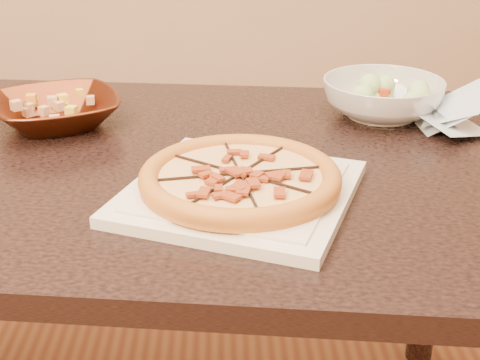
{
  "coord_description": "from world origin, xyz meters",
  "views": [
    {
      "loc": [
        0.17,
        -1.21,
        1.2
      ],
      "look_at": [
        0.2,
        -0.29,
        0.78
      ],
      "focal_mm": 50.0,
      "sensor_mm": 36.0,
      "label": 1
    }
  ],
  "objects_px": {
    "plate": "(240,192)",
    "bronze_bowl": "(57,111)",
    "salad_bowl": "(382,98)",
    "pizza": "(240,178)",
    "dining_table": "(183,209)"
  },
  "relations": [
    {
      "from": "bronze_bowl",
      "to": "salad_bowl",
      "type": "height_order",
      "value": "salad_bowl"
    },
    {
      "from": "salad_bowl",
      "to": "bronze_bowl",
      "type": "bearing_deg",
      "value": -176.15
    },
    {
      "from": "salad_bowl",
      "to": "dining_table",
      "type": "bearing_deg",
      "value": -152.69
    },
    {
      "from": "bronze_bowl",
      "to": "salad_bowl",
      "type": "distance_m",
      "value": 0.65
    },
    {
      "from": "bronze_bowl",
      "to": "salad_bowl",
      "type": "relative_size",
      "value": 0.99
    },
    {
      "from": "pizza",
      "to": "plate",
      "type": "bearing_deg",
      "value": -149.53
    },
    {
      "from": "dining_table",
      "to": "bronze_bowl",
      "type": "height_order",
      "value": "bronze_bowl"
    },
    {
      "from": "dining_table",
      "to": "plate",
      "type": "distance_m",
      "value": 0.23
    },
    {
      "from": "pizza",
      "to": "bronze_bowl",
      "type": "bearing_deg",
      "value": 136.8
    },
    {
      "from": "plate",
      "to": "salad_bowl",
      "type": "height_order",
      "value": "salad_bowl"
    },
    {
      "from": "plate",
      "to": "bronze_bowl",
      "type": "height_order",
      "value": "bronze_bowl"
    },
    {
      "from": "plate",
      "to": "bronze_bowl",
      "type": "xyz_separation_m",
      "value": [
        -0.35,
        0.33,
        0.02
      ]
    },
    {
      "from": "plate",
      "to": "pizza",
      "type": "height_order",
      "value": "pizza"
    },
    {
      "from": "pizza",
      "to": "dining_table",
      "type": "bearing_deg",
      "value": 120.76
    },
    {
      "from": "plate",
      "to": "bronze_bowl",
      "type": "distance_m",
      "value": 0.48
    }
  ]
}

